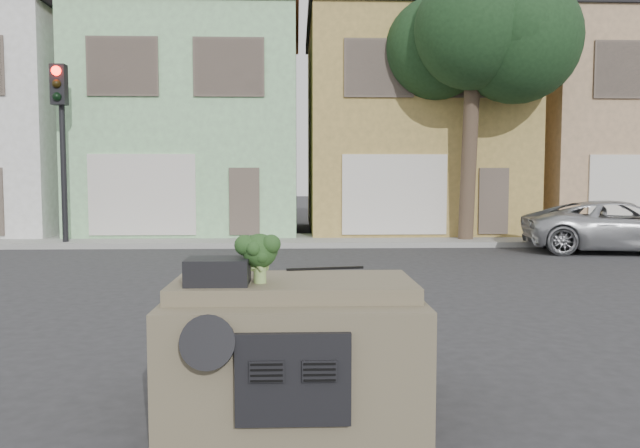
{
  "coord_description": "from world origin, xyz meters",
  "views": [
    {
      "loc": [
        0.03,
        -8.13,
        1.93
      ],
      "look_at": [
        0.35,
        0.5,
        1.3
      ],
      "focal_mm": 35.0,
      "sensor_mm": 36.0,
      "label": 1
    }
  ],
  "objects": [
    {
      "name": "townhouse_tan",
      "position": [
        4.0,
        14.5,
        3.77
      ],
      "size": [
        7.2,
        8.2,
        7.55
      ],
      "primitive_type": "cube",
      "color": "#AB8F49",
      "rests_on": "ground"
    },
    {
      "name": "car_dashboard",
      "position": [
        0.0,
        -3.0,
        0.56
      ],
      "size": [
        2.0,
        1.8,
        1.12
      ],
      "primitive_type": "cube",
      "color": "brown",
      "rests_on": "ground"
    },
    {
      "name": "broccoli",
      "position": [
        -0.26,
        -3.31,
        1.32
      ],
      "size": [
        0.41,
        0.41,
        0.39
      ],
      "primitive_type": "cube",
      "rotation": [
        0.0,
        0.0,
        4.4
      ],
      "color": "#1D3917",
      "rests_on": "car_dashboard"
    },
    {
      "name": "wiper_arm",
      "position": [
        0.28,
        -2.62,
        1.13
      ],
      "size": [
        0.69,
        0.15,
        0.02
      ],
      "primitive_type": "cube",
      "rotation": [
        0.0,
        0.0,
        0.17
      ],
      "color": "black",
      "rests_on": "car_dashboard"
    },
    {
      "name": "sidewalk",
      "position": [
        0.0,
        10.5,
        0.07
      ],
      "size": [
        40.0,
        3.0,
        0.15
      ],
      "primitive_type": "cube",
      "color": "gray",
      "rests_on": "ground"
    },
    {
      "name": "ground_plane",
      "position": [
        0.0,
        0.0,
        0.0
      ],
      "size": [
        120.0,
        120.0,
        0.0
      ],
      "primitive_type": "plane",
      "color": "#303033",
      "rests_on": "ground"
    },
    {
      "name": "townhouse_beige",
      "position": [
        11.5,
        14.5,
        3.77
      ],
      "size": [
        7.2,
        8.2,
        7.55
      ],
      "primitive_type": "cube",
      "color": "tan",
      "rests_on": "ground"
    },
    {
      "name": "tree_near",
      "position": [
        5.0,
        9.8,
        4.25
      ],
      "size": [
        4.4,
        4.0,
        8.5
      ],
      "primitive_type": "cube",
      "color": "#183419",
      "rests_on": "ground"
    },
    {
      "name": "traffic_signal",
      "position": [
        -6.5,
        9.5,
        2.55
      ],
      "size": [
        0.4,
        0.4,
        5.1
      ],
      "primitive_type": "cube",
      "color": "black",
      "rests_on": "ground"
    },
    {
      "name": "townhouse_mint",
      "position": [
        -3.5,
        14.5,
        3.77
      ],
      "size": [
        7.2,
        8.2,
        7.55
      ],
      "primitive_type": "cube",
      "color": "#94CF93",
      "rests_on": "ground"
    },
    {
      "name": "instrument_hump",
      "position": [
        -0.58,
        -3.35,
        1.22
      ],
      "size": [
        0.48,
        0.38,
        0.2
      ],
      "primitive_type": "cube",
      "color": "black",
      "rests_on": "car_dashboard"
    },
    {
      "name": "silver_pickup",
      "position": [
        8.48,
        7.8,
        0.0
      ],
      "size": [
        5.17,
        3.01,
        1.35
      ],
      "primitive_type": "imported",
      "rotation": [
        0.0,
        0.0,
        1.41
      ],
      "color": "#ACADB2",
      "rests_on": "ground"
    }
  ]
}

